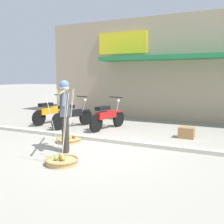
# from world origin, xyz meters

# --- Properties ---
(ground_plane) EXTENTS (90.00, 90.00, 0.00)m
(ground_plane) POSITION_xyz_m (0.00, 0.00, 0.00)
(ground_plane) COLOR #9E998C
(sidewalk_curb) EXTENTS (20.00, 0.24, 0.10)m
(sidewalk_curb) POSITION_xyz_m (0.00, 0.70, 0.05)
(sidewalk_curb) COLOR #BAB4A5
(sidewalk_curb) RESTS_ON ground
(fruit_vendor) EXTENTS (0.99, 1.62, 1.70)m
(fruit_vendor) POSITION_xyz_m (-0.48, -0.60, 0.98)
(fruit_vendor) COLOR #2D2823
(fruit_vendor) RESTS_ON ground
(fruit_basket_left_side) EXTENTS (0.68, 0.68, 1.45)m
(fruit_basket_left_side) POSITION_xyz_m (-0.01, -1.40, 0.07)
(fruit_basket_left_side) COLOR tan
(fruit_basket_left_side) RESTS_ON ground
(fruit_basket_right_side) EXTENTS (0.68, 0.68, 1.45)m
(fruit_basket_right_side) POSITION_xyz_m (-0.96, 0.20, 0.08)
(fruit_basket_right_side) COLOR tan
(fruit_basket_right_side) RESTS_ON ground
(motorcycle_nearest_shop) EXTENTS (0.54, 1.81, 1.09)m
(motorcycle_nearest_shop) POSITION_xyz_m (-3.26, 2.30, 0.45)
(motorcycle_nearest_shop) COLOR black
(motorcycle_nearest_shop) RESTS_ON ground
(motorcycle_second_in_row) EXTENTS (0.64, 1.78, 1.09)m
(motorcycle_second_in_row) POSITION_xyz_m (-2.09, 2.00, 0.45)
(motorcycle_second_in_row) COLOR black
(motorcycle_second_in_row) RESTS_ON ground
(motorcycle_third_in_row) EXTENTS (0.57, 1.80, 1.09)m
(motorcycle_third_in_row) POSITION_xyz_m (-0.82, 2.23, 0.45)
(motorcycle_third_in_row) COLOR black
(motorcycle_third_in_row) RESTS_ON ground
(storefront_building) EXTENTS (13.00, 6.00, 4.20)m
(storefront_building) POSITION_xyz_m (1.47, 7.44, 2.10)
(storefront_building) COLOR tan
(storefront_building) RESTS_ON ground
(wooden_crate) EXTENTS (0.44, 0.36, 0.32)m
(wooden_crate) POSITION_xyz_m (1.84, 2.12, 0.16)
(wooden_crate) COLOR olive
(wooden_crate) RESTS_ON ground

